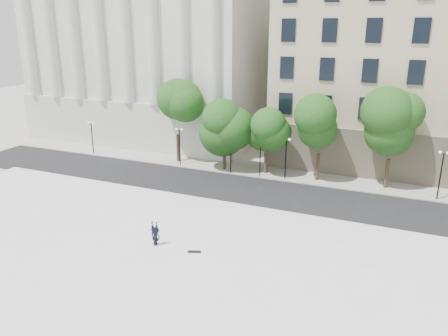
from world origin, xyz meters
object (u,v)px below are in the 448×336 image
at_px(traffic_light_west, 231,138).
at_px(traffic_light_east, 261,142).
at_px(person_lying, 156,242).
at_px(skateboard, 194,252).

relative_size(traffic_light_west, traffic_light_east, 1.01).
bearing_deg(traffic_light_east, traffic_light_west, 180.00).
bearing_deg(traffic_light_west, traffic_light_east, 0.00).
bearing_deg(person_lying, skateboard, -6.65).
height_order(person_lying, skateboard, person_lying).
xyz_separation_m(traffic_light_east, skateboard, (1.30, -17.26, -3.23)).
bearing_deg(traffic_light_east, skateboard, -85.68).
bearing_deg(person_lying, traffic_light_west, 86.12).
relative_size(traffic_light_west, skateboard, 4.93).
height_order(traffic_light_west, skateboard, traffic_light_west).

